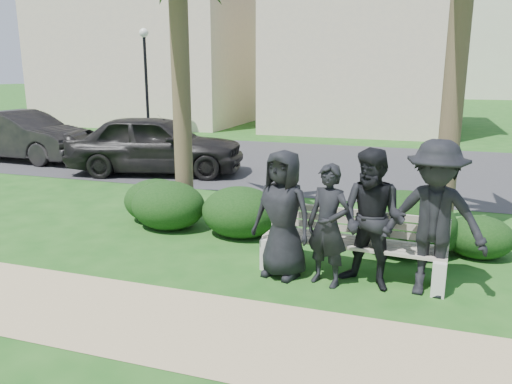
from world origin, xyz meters
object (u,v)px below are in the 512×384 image
(man_b, at_px, (328,226))
(park_bench, at_px, (352,248))
(man_d, at_px, (434,219))
(street_lamp, at_px, (145,63))
(car_b, at_px, (22,136))
(man_a, at_px, (283,214))
(man_c, at_px, (373,220))
(car_a, at_px, (156,144))

(man_b, bearing_deg, park_bench, 75.74)
(man_d, bearing_deg, street_lamp, 139.21)
(car_b, bearing_deg, man_a, -118.80)
(man_b, distance_m, man_d, 1.25)
(street_lamp, distance_m, man_b, 15.77)
(man_a, relative_size, man_d, 0.89)
(street_lamp, bearing_deg, man_d, -47.99)
(man_d, bearing_deg, man_a, -172.36)
(man_d, relative_size, car_b, 0.42)
(street_lamp, distance_m, man_d, 16.46)
(man_b, height_order, man_d, man_d)
(street_lamp, distance_m, man_c, 16.02)
(man_c, bearing_deg, park_bench, 152.64)
(man_d, bearing_deg, man_c, -172.15)
(man_b, relative_size, man_c, 0.88)
(man_d, bearing_deg, car_b, 159.95)
(street_lamp, distance_m, man_a, 15.33)
(man_d, bearing_deg, man_b, -168.27)
(man_d, height_order, car_a, man_d)
(park_bench, xyz_separation_m, man_a, (-0.86, -0.30, 0.47))
(car_a, distance_m, car_b, 4.90)
(street_lamp, bearing_deg, car_b, -96.87)
(park_bench, distance_m, man_a, 1.03)
(park_bench, relative_size, car_b, 0.54)
(car_a, bearing_deg, man_c, -145.74)
(street_lamp, bearing_deg, man_a, -53.20)
(street_lamp, xyz_separation_m, man_b, (9.71, -12.24, -2.17))
(street_lamp, xyz_separation_m, car_a, (4.13, -6.65, -2.17))
(car_a, bearing_deg, man_d, -142.62)
(park_bench, relative_size, man_d, 1.27)
(man_d, distance_m, car_b, 13.13)
(man_c, xyz_separation_m, car_a, (-6.10, 5.50, -0.10))
(man_a, bearing_deg, man_c, 15.09)
(man_a, relative_size, car_b, 0.38)
(park_bench, distance_m, man_d, 1.17)
(park_bench, bearing_deg, street_lamp, 134.18)
(car_b, bearing_deg, man_d, -114.55)
(car_a, bearing_deg, car_b, 70.14)
(street_lamp, bearing_deg, park_bench, -49.98)
(man_b, bearing_deg, man_d, 24.22)
(park_bench, height_order, man_d, man_d)
(man_c, xyz_separation_m, man_d, (0.70, 0.01, 0.07))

